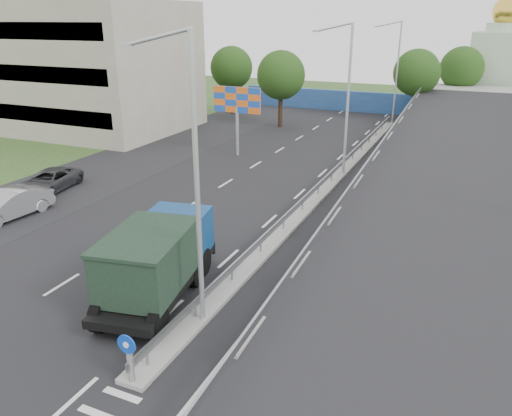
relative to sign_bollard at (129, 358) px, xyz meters
The scene contains 20 objects.
road_surface 18.11m from the sign_bollard, 99.55° to the left, with size 26.00×90.00×0.04m, color black.
parking_strip 23.98m from the sign_bollard, 131.91° to the left, with size 8.00×90.00×0.05m, color black.
median 21.85m from the sign_bollard, 90.00° to the left, with size 1.00×44.00×0.20m, color gray.
overpass_ramp 23.09m from the sign_bollard, 71.04° to the left, with size 10.00×50.00×3.50m.
median_guardrail 21.83m from the sign_bollard, 90.00° to the left, with size 0.09×44.00×0.71m.
sign_bollard is the anchor object (origin of this frame).
lamp_post_near 6.12m from the sign_bollard, 88.36° to the left, with size 2.74×0.18×10.08m.
lamp_post_mid 24.30m from the sign_bollard, 89.74° to the left, with size 2.74×0.18×10.08m.
lamp_post_far 44.08m from the sign_bollard, 89.86° to the left, with size 2.74×0.18×10.08m.
beige_building 42.59m from the sign_bollard, 135.17° to the left, with size 24.00×14.00×12.00m, color gray.
blue_wall 49.99m from the sign_bollard, 94.59° to the left, with size 30.00×0.50×2.40m, color navy.
church 58.84m from the sign_bollard, 80.19° to the left, with size 7.00×7.00×13.80m.
billboard 27.53m from the sign_bollard, 109.21° to the left, with size 4.00×0.24×5.50m.
tree_left_mid 39.34m from the sign_bollard, 104.81° to the left, with size 4.80×4.80×7.60m.
tree_median_far 46.06m from the sign_bollard, 87.50° to the left, with size 4.80×4.80×7.60m.
tree_left_far 46.64m from the sign_bollard, 112.80° to the left, with size 4.80×4.80×7.60m.
tree_ramp_far 53.33m from the sign_bollard, 83.52° to the left, with size 4.80×4.80×7.60m.
dump_truck 5.36m from the sign_bollard, 114.87° to the left, with size 3.80×7.35×3.09m.
parked_car_b 16.94m from the sign_bollard, 150.04° to the left, with size 1.69×4.86×1.60m, color #949499.
parked_car_c 20.72m from the sign_bollard, 141.52° to the left, with size 2.25×4.89×1.36m, color #2E3033.
Camera 1 is at (8.45, -7.50, 10.51)m, focal length 35.00 mm.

